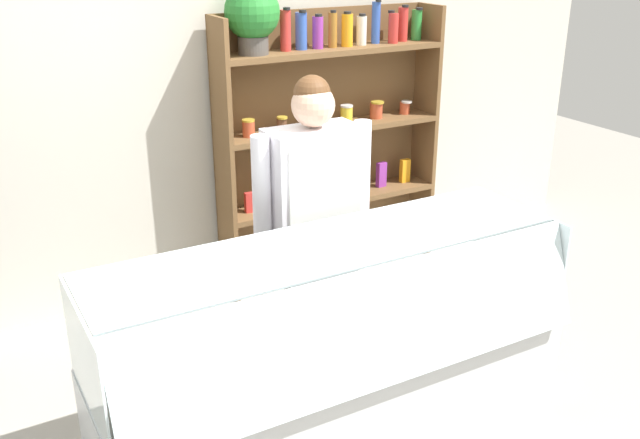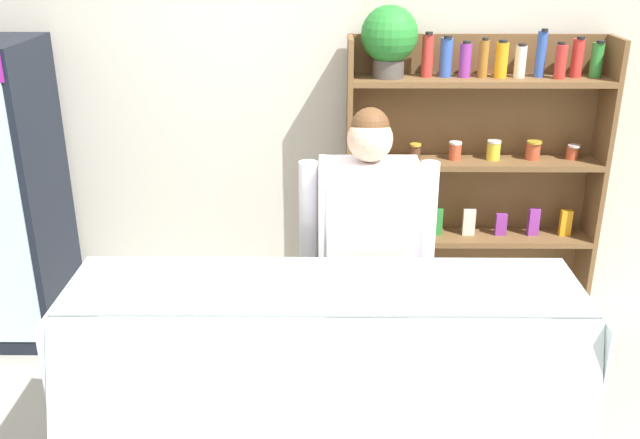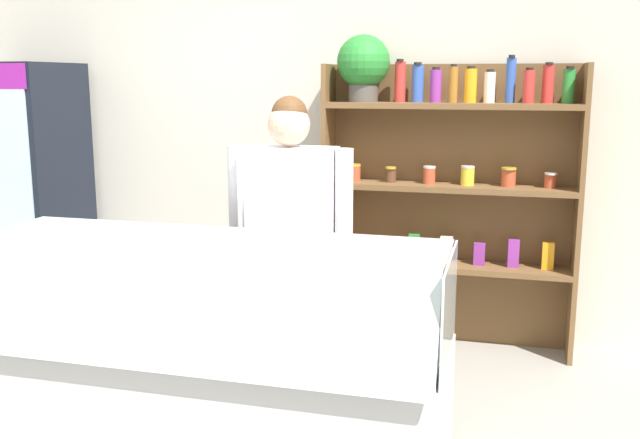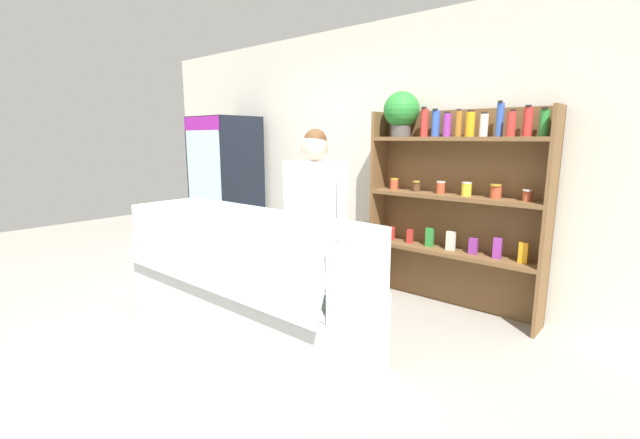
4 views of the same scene
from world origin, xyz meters
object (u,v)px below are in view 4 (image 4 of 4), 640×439
Objects in this scene: drinks_fridge at (226,189)px; shelving_unit at (445,182)px; shop_clerk at (314,212)px; deli_display_case at (245,302)px.

drinks_fridge is 2.84m from shelving_unit.
drinks_fridge is at bearing 160.03° from shop_clerk.
shelving_unit is at bearing 60.94° from shop_clerk.
drinks_fridge is 2.49m from deli_display_case.
drinks_fridge is 2.35m from shop_clerk.
shelving_unit is 0.92× the size of deli_display_case.
deli_display_case is (-0.82, -1.66, -0.86)m from shelving_unit.
deli_display_case is at bearing -116.28° from shelving_unit.
shelving_unit is at bearing 5.89° from drinks_fridge.
deli_display_case is at bearing -110.53° from shop_clerk.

